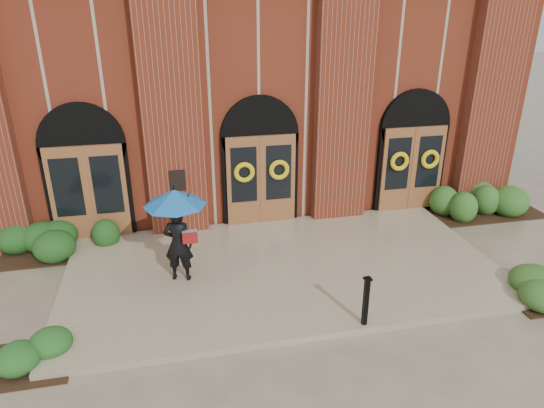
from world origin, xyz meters
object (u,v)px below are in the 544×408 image
object	(u,v)px
hedge_wall_left	(63,241)
hedge_wall_right	(482,200)
man_with_umbrella	(176,218)
metal_post	(366,300)

from	to	relation	value
hedge_wall_left	hedge_wall_right	distance (m)	11.86
man_with_umbrella	hedge_wall_left	world-z (taller)	man_with_umbrella
hedge_wall_left	hedge_wall_right	world-z (taller)	hedge_wall_right
metal_post	hedge_wall_left	world-z (taller)	metal_post
man_with_umbrella	hedge_wall_left	distance (m)	3.76
hedge_wall_left	hedge_wall_right	xyz separation A→B (m)	(11.86, 0.00, 0.06)
man_with_umbrella	hedge_wall_right	size ratio (longest dim) A/B	0.65
metal_post	hedge_wall_left	xyz separation A→B (m)	(-6.23, 4.55, -0.33)
man_with_umbrella	hedge_wall_right	xyz separation A→B (m)	(9.02, 2.10, -1.23)
man_with_umbrella	metal_post	size ratio (longest dim) A/B	2.08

